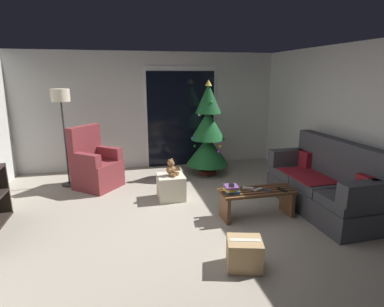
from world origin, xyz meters
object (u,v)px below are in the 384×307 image
object	(u,v)px
armchair	(95,166)
cardboard_box_taped_mid_floor	(244,254)
couch	(324,185)
remote_black	(282,190)
ottoman	(171,187)
teddy_bear_honey_by_tree	(178,174)
remote_white	(248,188)
remote_silver	(258,190)
floor_lamp	(61,105)
remote_graphite	(267,190)
coffee_table	(257,199)
teddy_bear_chestnut	(171,169)
cell_phone	(232,185)
christmas_tree	(208,134)
book_stack	(232,189)

from	to	relation	value
armchair	cardboard_box_taped_mid_floor	xyz separation A→B (m)	(1.72, -2.92, -0.24)
couch	remote_black	xyz separation A→B (m)	(-0.75, -0.08, 0.02)
armchair	ottoman	size ratio (longest dim) A/B	2.57
ottoman	teddy_bear_honey_by_tree	size ratio (longest dim) A/B	1.54
couch	armchair	bearing A→B (deg)	152.28
remote_white	remote_silver	xyz separation A→B (m)	(0.12, -0.09, 0.00)
armchair	teddy_bear_honey_by_tree	bearing A→B (deg)	2.81
remote_black	floor_lamp	world-z (taller)	floor_lamp
remote_graphite	teddy_bear_honey_by_tree	distance (m)	2.19
remote_graphite	armchair	xyz separation A→B (m)	(-2.50, 1.87, -0.02)
coffee_table	teddy_bear_chestnut	size ratio (longest dim) A/B	3.86
remote_black	cardboard_box_taped_mid_floor	size ratio (longest dim) A/B	0.36
cell_phone	teddy_bear_chestnut	bearing A→B (deg)	146.15
christmas_tree	remote_silver	bearing A→B (deg)	-85.20
couch	armchair	xyz separation A→B (m)	(-3.46, 1.82, 0.00)
remote_graphite	armchair	world-z (taller)	armchair
book_stack	teddy_bear_honey_by_tree	distance (m)	1.97
remote_white	christmas_tree	world-z (taller)	christmas_tree
armchair	ottoman	world-z (taller)	armchair
remote_graphite	ottoman	bearing A→B (deg)	116.15
ottoman	cardboard_box_taped_mid_floor	size ratio (longest dim) A/B	1.00
remote_white	couch	bearing A→B (deg)	-66.77
coffee_table	couch	bearing A→B (deg)	-0.77
couch	book_stack	xyz separation A→B (m)	(-1.49, 0.00, 0.07)
remote_white	cell_phone	distance (m)	0.32
christmas_tree	armchair	world-z (taller)	christmas_tree
cell_phone	remote_black	bearing A→B (deg)	12.85
remote_black	cell_phone	xyz separation A→B (m)	(-0.74, 0.09, 0.10)
remote_graphite	cardboard_box_taped_mid_floor	xyz separation A→B (m)	(-0.77, -1.05, -0.26)
remote_silver	teddy_bear_chestnut	size ratio (longest dim) A/B	0.55
cell_phone	armchair	bearing A→B (deg)	157.23
remote_black	remote_graphite	xyz separation A→B (m)	(-0.21, 0.04, 0.00)
couch	coffee_table	distance (m)	1.10
floor_lamp	ottoman	xyz separation A→B (m)	(1.77, -1.07, -1.30)
remote_graphite	christmas_tree	xyz separation A→B (m)	(-0.29, 2.13, 0.43)
christmas_tree	coffee_table	bearing A→B (deg)	-85.40
book_stack	remote_silver	bearing A→B (deg)	0.49
armchair	floor_lamp	size ratio (longest dim) A/B	0.63
couch	remote_graphite	distance (m)	0.97
ottoman	cell_phone	bearing A→B (deg)	-53.55
teddy_bear_chestnut	ottoman	bearing A→B (deg)	139.38
couch	floor_lamp	size ratio (longest dim) A/B	1.10
christmas_tree	armchair	xyz separation A→B (m)	(-2.21, -0.26, -0.45)
teddy_bear_honey_by_tree	cardboard_box_taped_mid_floor	distance (m)	3.00
armchair	teddy_bear_chestnut	world-z (taller)	armchair
teddy_bear_chestnut	cardboard_box_taped_mid_floor	bearing A→B (deg)	-77.60
floor_lamp	ottoman	world-z (taller)	floor_lamp
coffee_table	floor_lamp	world-z (taller)	floor_lamp
book_stack	ottoman	size ratio (longest dim) A/B	0.53
christmas_tree	teddy_bear_chestnut	world-z (taller)	christmas_tree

